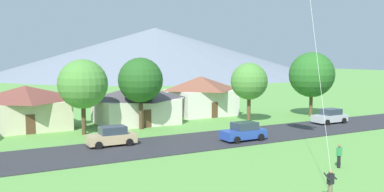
{
  "coord_description": "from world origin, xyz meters",
  "views": [
    {
      "loc": [
        -14.58,
        -5.33,
        7.79
      ],
      "look_at": [
        -1.26,
        18.98,
        5.16
      ],
      "focal_mm": 38.79,
      "sensor_mm": 36.0,
      "label": 1
    }
  ],
  "objects_px": {
    "house_right_center": "(200,95)",
    "tree_right_of_center": "(312,75)",
    "parked_car_blue_mid_east": "(244,132)",
    "parked_car_tan_east_end": "(112,136)",
    "tree_center": "(141,80)",
    "watcher_person": "(339,156)",
    "parked_car_silver_west_end": "(330,116)",
    "house_rightmost": "(135,104)",
    "tree_left_of_center": "(83,84)",
    "house_leftmost": "(26,107)",
    "tree_near_right": "(249,81)"
  },
  "relations": [
    {
      "from": "tree_right_of_center",
      "to": "house_rightmost",
      "type": "bearing_deg",
      "value": 165.33
    },
    {
      "from": "parked_car_silver_west_end",
      "to": "tree_left_of_center",
      "type": "bearing_deg",
      "value": 165.28
    },
    {
      "from": "parked_car_blue_mid_east",
      "to": "watcher_person",
      "type": "bearing_deg",
      "value": -87.85
    },
    {
      "from": "house_rightmost",
      "to": "tree_near_right",
      "type": "relative_size",
      "value": 1.32
    },
    {
      "from": "house_leftmost",
      "to": "tree_near_right",
      "type": "distance_m",
      "value": 25.24
    },
    {
      "from": "parked_car_blue_mid_east",
      "to": "watcher_person",
      "type": "distance_m",
      "value": 10.83
    },
    {
      "from": "house_leftmost",
      "to": "house_rightmost",
      "type": "height_order",
      "value": "house_leftmost"
    },
    {
      "from": "house_right_center",
      "to": "tree_right_of_center",
      "type": "relative_size",
      "value": 0.99
    },
    {
      "from": "parked_car_tan_east_end",
      "to": "tree_center",
      "type": "bearing_deg",
      "value": 51.38
    },
    {
      "from": "tree_left_of_center",
      "to": "parked_car_silver_west_end",
      "type": "height_order",
      "value": "tree_left_of_center"
    },
    {
      "from": "house_rightmost",
      "to": "parked_car_tan_east_end",
      "type": "relative_size",
      "value": 2.22
    },
    {
      "from": "house_rightmost",
      "to": "parked_car_blue_mid_east",
      "type": "height_order",
      "value": "house_rightmost"
    },
    {
      "from": "tree_left_of_center",
      "to": "parked_car_silver_west_end",
      "type": "xyz_separation_m",
      "value": [
        26.86,
        -7.06,
        -4.21
      ]
    },
    {
      "from": "house_rightmost",
      "to": "parked_car_tan_east_end",
      "type": "distance_m",
      "value": 12.86
    },
    {
      "from": "parked_car_silver_west_end",
      "to": "parked_car_tan_east_end",
      "type": "height_order",
      "value": "same"
    },
    {
      "from": "tree_near_right",
      "to": "parked_car_blue_mid_east",
      "type": "height_order",
      "value": "tree_near_right"
    },
    {
      "from": "tree_near_right",
      "to": "watcher_person",
      "type": "bearing_deg",
      "value": -108.94
    },
    {
      "from": "tree_right_of_center",
      "to": "watcher_person",
      "type": "relative_size",
      "value": 5.02
    },
    {
      "from": "tree_left_of_center",
      "to": "watcher_person",
      "type": "distance_m",
      "value": 24.99
    },
    {
      "from": "tree_left_of_center",
      "to": "parked_car_tan_east_end",
      "type": "bearing_deg",
      "value": -83.72
    },
    {
      "from": "house_leftmost",
      "to": "house_right_center",
      "type": "distance_m",
      "value": 22.33
    },
    {
      "from": "house_leftmost",
      "to": "watcher_person",
      "type": "relative_size",
      "value": 5.55
    },
    {
      "from": "parked_car_blue_mid_east",
      "to": "parked_car_tan_east_end",
      "type": "relative_size",
      "value": 1.0
    },
    {
      "from": "house_rightmost",
      "to": "tree_center",
      "type": "xyz_separation_m",
      "value": [
        -0.98,
        -4.17,
        3.0
      ]
    },
    {
      "from": "house_leftmost",
      "to": "parked_car_silver_west_end",
      "type": "distance_m",
      "value": 34.16
    },
    {
      "from": "tree_center",
      "to": "tree_near_right",
      "type": "height_order",
      "value": "tree_center"
    },
    {
      "from": "tree_center",
      "to": "tree_right_of_center",
      "type": "distance_m",
      "value": 23.23
    },
    {
      "from": "tree_near_right",
      "to": "house_right_center",
      "type": "bearing_deg",
      "value": 101.22
    },
    {
      "from": "house_leftmost",
      "to": "watcher_person",
      "type": "distance_m",
      "value": 32.19
    },
    {
      "from": "tree_center",
      "to": "parked_car_tan_east_end",
      "type": "distance_m",
      "value": 9.83
    },
    {
      "from": "tree_right_of_center",
      "to": "parked_car_blue_mid_east",
      "type": "xyz_separation_m",
      "value": [
        -17.23,
        -8.92,
        -4.59
      ]
    },
    {
      "from": "parked_car_blue_mid_east",
      "to": "parked_car_tan_east_end",
      "type": "bearing_deg",
      "value": 162.03
    },
    {
      "from": "house_right_center",
      "to": "tree_right_of_center",
      "type": "height_order",
      "value": "tree_right_of_center"
    },
    {
      "from": "watcher_person",
      "to": "house_rightmost",
      "type": "bearing_deg",
      "value": 101.87
    },
    {
      "from": "parked_car_tan_east_end",
      "to": "watcher_person",
      "type": "relative_size",
      "value": 2.52
    },
    {
      "from": "tree_center",
      "to": "parked_car_tan_east_end",
      "type": "bearing_deg",
      "value": -128.62
    },
    {
      "from": "house_rightmost",
      "to": "tree_right_of_center",
      "type": "height_order",
      "value": "tree_right_of_center"
    },
    {
      "from": "parked_car_silver_west_end",
      "to": "watcher_person",
      "type": "distance_m",
      "value": 20.11
    },
    {
      "from": "house_leftmost",
      "to": "tree_center",
      "type": "bearing_deg",
      "value": -27.86
    },
    {
      "from": "tree_near_right",
      "to": "watcher_person",
      "type": "height_order",
      "value": "tree_near_right"
    },
    {
      "from": "tree_center",
      "to": "parked_car_blue_mid_east",
      "type": "xyz_separation_m",
      "value": [
        5.94,
        -10.56,
        -4.42
      ]
    },
    {
      "from": "house_right_center",
      "to": "house_leftmost",
      "type": "bearing_deg",
      "value": -176.93
    },
    {
      "from": "tree_center",
      "to": "parked_car_silver_west_end",
      "type": "bearing_deg",
      "value": -19.33
    },
    {
      "from": "house_rightmost",
      "to": "tree_left_of_center",
      "type": "xyz_separation_m",
      "value": [
        -7.19,
        -4.36,
        2.79
      ]
    },
    {
      "from": "parked_car_silver_west_end",
      "to": "parked_car_blue_mid_east",
      "type": "height_order",
      "value": "same"
    },
    {
      "from": "house_rightmost",
      "to": "parked_car_silver_west_end",
      "type": "height_order",
      "value": "house_rightmost"
    },
    {
      "from": "parked_car_blue_mid_east",
      "to": "parked_car_tan_east_end",
      "type": "distance_m",
      "value": 12.0
    },
    {
      "from": "house_leftmost",
      "to": "tree_center",
      "type": "distance_m",
      "value": 12.65
    },
    {
      "from": "tree_left_of_center",
      "to": "parked_car_blue_mid_east",
      "type": "distance_m",
      "value": 16.52
    },
    {
      "from": "house_rightmost",
      "to": "watcher_person",
      "type": "height_order",
      "value": "house_rightmost"
    }
  ]
}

